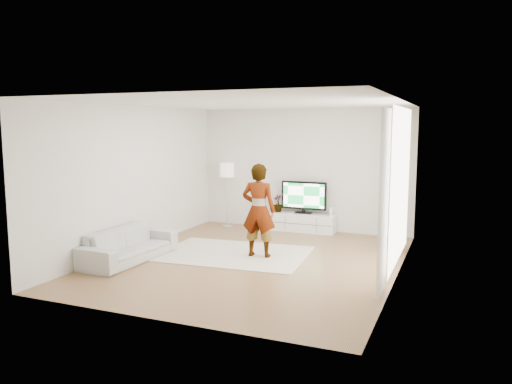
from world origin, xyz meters
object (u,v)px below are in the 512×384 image
at_px(player, 259,210).
at_px(sofa, 129,245).
at_px(rug, 234,254).
at_px(floor_lamp, 227,173).
at_px(television, 304,196).
at_px(media_console, 303,222).

bearing_deg(player, sofa, 22.95).
xyz_separation_m(rug, floor_lamp, (-1.25, 2.31, 1.30)).
height_order(rug, floor_lamp, floor_lamp).
bearing_deg(television, media_console, -90.00).
bearing_deg(player, floor_lamp, -58.44).
relative_size(media_console, television, 1.40).
height_order(player, sofa, player).
bearing_deg(floor_lamp, player, -52.85).
bearing_deg(television, player, -92.29).
bearing_deg(television, rug, -103.73).
bearing_deg(sofa, floor_lamp, -3.18).
relative_size(media_console, floor_lamp, 0.96).
height_order(rug, sofa, sofa).
xyz_separation_m(rug, sofa, (-1.55, -1.12, 0.28)).
height_order(media_console, sofa, sofa).
bearing_deg(television, floor_lamp, -174.49).
bearing_deg(player, television, -97.88).
bearing_deg(media_console, floor_lamp, -175.33).
xyz_separation_m(rug, player, (0.51, -0.00, 0.87)).
bearing_deg(rug, media_console, 76.12).
xyz_separation_m(media_console, floor_lamp, (-1.86, -0.15, 1.09)).
height_order(sofa, floor_lamp, floor_lamp).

